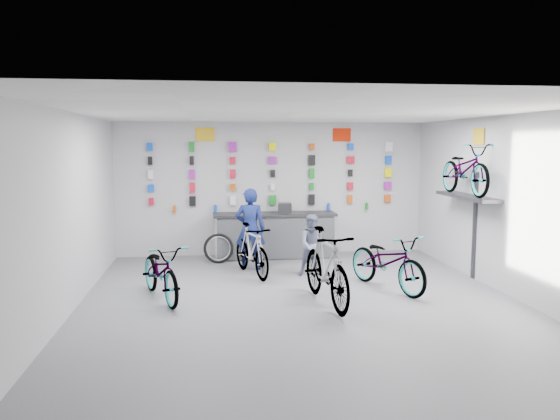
{
  "coord_description": "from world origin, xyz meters",
  "views": [
    {
      "loc": [
        -1.42,
        -8.3,
        2.52
      ],
      "look_at": [
        -0.16,
        1.4,
        1.33
      ],
      "focal_mm": 35.0,
      "sensor_mm": 36.0,
      "label": 1
    }
  ],
  "objects": [
    {
      "name": "sign_right",
      "position": [
        1.6,
        3.98,
        2.72
      ],
      "size": [
        0.42,
        0.02,
        0.3
      ],
      "primitive_type": "cube",
      "color": "red",
      "rests_on": "wall_back"
    },
    {
      "name": "wall_left",
      "position": [
        -3.5,
        0.0,
        1.5
      ],
      "size": [
        0.0,
        8.0,
        8.0
      ],
      "primitive_type": "plane",
      "rotation": [
        1.57,
        0.0,
        1.57
      ],
      "color": "silver",
      "rests_on": "floor"
    },
    {
      "name": "clerk",
      "position": [
        -0.62,
        2.49,
        0.82
      ],
      "size": [
        0.66,
        0.5,
        1.64
      ],
      "primitive_type": "imported",
      "rotation": [
        0.0,
        0.0,
        2.96
      ],
      "color": "#121C51",
      "rests_on": "floor"
    },
    {
      "name": "wall_front",
      "position": [
        0.0,
        -4.0,
        1.5
      ],
      "size": [
        7.0,
        0.0,
        7.0
      ],
      "primitive_type": "plane",
      "rotation": [
        -1.57,
        0.0,
        0.0
      ],
      "color": "silver",
      "rests_on": "floor"
    },
    {
      "name": "bike_left",
      "position": [
        -2.22,
        0.52,
        0.47
      ],
      "size": [
        1.22,
        1.89,
        0.94
      ],
      "primitive_type": "imported",
      "rotation": [
        0.0,
        0.0,
        0.37
      ],
      "color": "gray",
      "rests_on": "floor"
    },
    {
      "name": "wall_bracket",
      "position": [
        3.33,
        1.2,
        1.46
      ],
      "size": [
        0.39,
        1.9,
        2.0
      ],
      "color": "#333338",
      "rests_on": "wall_right"
    },
    {
      "name": "bike_center",
      "position": [
        0.37,
        -0.11,
        0.6
      ],
      "size": [
        0.81,
        2.05,
        1.2
      ],
      "primitive_type": "imported",
      "rotation": [
        0.0,
        0.0,
        0.12
      ],
      "color": "gray",
      "rests_on": "floor"
    },
    {
      "name": "ceiling",
      "position": [
        0.0,
        0.0,
        3.0
      ],
      "size": [
        8.0,
        8.0,
        0.0
      ],
      "primitive_type": "plane",
      "rotation": [
        3.14,
        0.0,
        0.0
      ],
      "color": "white",
      "rests_on": "wall_back"
    },
    {
      "name": "bike_service",
      "position": [
        -0.64,
        1.94,
        0.5
      ],
      "size": [
        0.93,
        1.72,
        1.0
      ],
      "primitive_type": "imported",
      "rotation": [
        0.0,
        0.0,
        0.3
      ],
      "color": "gray",
      "rests_on": "floor"
    },
    {
      "name": "spare_wheel",
      "position": [
        -1.25,
        3.17,
        0.31
      ],
      "size": [
        0.65,
        0.27,
        0.63
      ],
      "rotation": [
        0.0,
        0.0,
        -0.08
      ],
      "color": "black",
      "rests_on": "floor"
    },
    {
      "name": "register",
      "position": [
        0.22,
        3.55,
        1.11
      ],
      "size": [
        0.32,
        0.34,
        0.22
      ],
      "primitive_type": "cube",
      "rotation": [
        0.0,
        0.0,
        -0.16
      ],
      "color": "black",
      "rests_on": "counter"
    },
    {
      "name": "floor",
      "position": [
        0.0,
        0.0,
        0.0
      ],
      "size": [
        8.0,
        8.0,
        0.0
      ],
      "primitive_type": "plane",
      "color": "#57575D",
      "rests_on": "ground"
    },
    {
      "name": "wall_back",
      "position": [
        0.0,
        4.0,
        1.5
      ],
      "size": [
        7.0,
        0.0,
        7.0
      ],
      "primitive_type": "plane",
      "rotation": [
        1.57,
        0.0,
        0.0
      ],
      "color": "silver",
      "rests_on": "floor"
    },
    {
      "name": "merch_wall",
      "position": [
        0.11,
        3.93,
        1.81
      ],
      "size": [
        5.55,
        0.08,
        1.56
      ],
      "color": "red",
      "rests_on": "wall_back"
    },
    {
      "name": "counter",
      "position": [
        0.0,
        3.54,
        0.49
      ],
      "size": [
        2.7,
        0.66,
        1.0
      ],
      "color": "black",
      "rests_on": "floor"
    },
    {
      "name": "customer",
      "position": [
        0.53,
        1.8,
        0.59
      ],
      "size": [
        0.59,
        0.47,
        1.18
      ],
      "primitive_type": "imported",
      "rotation": [
        0.0,
        0.0,
        -0.03
      ],
      "color": "slate",
      "rests_on": "floor"
    },
    {
      "name": "bike_right",
      "position": [
        1.62,
        0.65,
        0.5
      ],
      "size": [
        1.34,
        2.0,
        0.99
      ],
      "primitive_type": "imported",
      "rotation": [
        0.0,
        0.0,
        0.4
      ],
      "color": "gray",
      "rests_on": "floor"
    },
    {
      "name": "wall_right",
      "position": [
        3.5,
        0.0,
        1.5
      ],
      "size": [
        0.0,
        8.0,
        8.0
      ],
      "primitive_type": "plane",
      "rotation": [
        1.57,
        0.0,
        -1.57
      ],
      "color": "silver",
      "rests_on": "floor"
    },
    {
      "name": "bike_wall",
      "position": [
        3.25,
        1.2,
        2.05
      ],
      "size": [
        0.63,
        1.8,
        0.95
      ],
      "primitive_type": "imported",
      "color": "gray",
      "rests_on": "wall_bracket"
    },
    {
      "name": "sign_left",
      "position": [
        -1.5,
        3.98,
        2.72
      ],
      "size": [
        0.42,
        0.02,
        0.3
      ],
      "primitive_type": "cube",
      "color": "gold",
      "rests_on": "wall_back"
    },
    {
      "name": "sign_side",
      "position": [
        3.48,
        1.2,
        2.65
      ],
      "size": [
        0.02,
        0.4,
        0.3
      ],
      "primitive_type": "cube",
      "color": "gold",
      "rests_on": "wall_right"
    }
  ]
}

